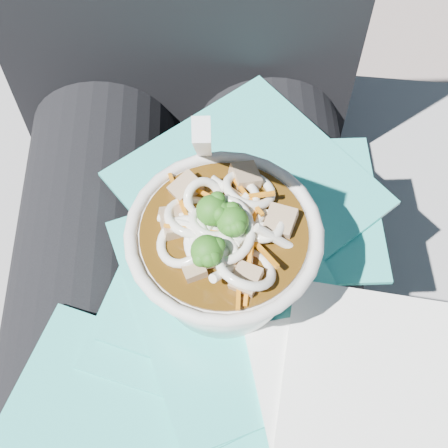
{
  "coord_description": "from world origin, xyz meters",
  "views": [
    {
      "loc": [
        0.03,
        -0.2,
        1.07
      ],
      "look_at": [
        0.03,
        0.01,
        0.72
      ],
      "focal_mm": 50.0,
      "sensor_mm": 36.0,
      "label": 1
    }
  ],
  "objects_px": {
    "person_body": "(186,229)",
    "plastic_bag": "(218,303)",
    "lap": "(187,330)",
    "stone_ledge": "(198,310)",
    "udon_bowl": "(224,249)"
  },
  "relations": [
    {
      "from": "person_body",
      "to": "plastic_bag",
      "type": "bearing_deg",
      "value": -74.59
    },
    {
      "from": "lap",
      "to": "plastic_bag",
      "type": "distance_m",
      "value": 0.09
    },
    {
      "from": "lap",
      "to": "plastic_bag",
      "type": "height_order",
      "value": "plastic_bag"
    },
    {
      "from": "stone_ledge",
      "to": "lap",
      "type": "bearing_deg",
      "value": -90.0
    },
    {
      "from": "plastic_bag",
      "to": "udon_bowl",
      "type": "bearing_deg",
      "value": 73.37
    },
    {
      "from": "lap",
      "to": "person_body",
      "type": "distance_m",
      "value": 0.09
    },
    {
      "from": "person_body",
      "to": "plastic_bag",
      "type": "distance_m",
      "value": 0.12
    },
    {
      "from": "stone_ledge",
      "to": "person_body",
      "type": "distance_m",
      "value": 0.34
    },
    {
      "from": "stone_ledge",
      "to": "lap",
      "type": "xyz_separation_m",
      "value": [
        0.0,
        -0.15,
        0.31
      ]
    },
    {
      "from": "lap",
      "to": "udon_bowl",
      "type": "distance_m",
      "value": 0.14
    },
    {
      "from": "person_body",
      "to": "stone_ledge",
      "type": "bearing_deg",
      "value": 90.0
    },
    {
      "from": "lap",
      "to": "person_body",
      "type": "height_order",
      "value": "person_body"
    },
    {
      "from": "lap",
      "to": "person_body",
      "type": "xyz_separation_m",
      "value": [
        -0.0,
        0.09,
        0.02
      ]
    },
    {
      "from": "plastic_bag",
      "to": "udon_bowl",
      "type": "xyz_separation_m",
      "value": [
        0.01,
        0.02,
        0.06
      ]
    },
    {
      "from": "udon_bowl",
      "to": "person_body",
      "type": "bearing_deg",
      "value": 111.33
    }
  ]
}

